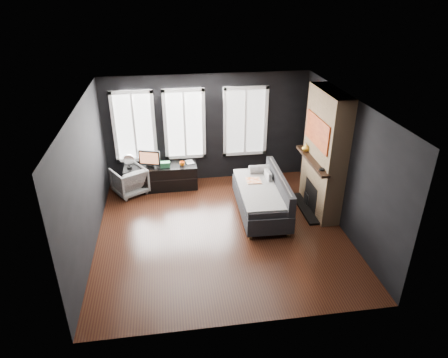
{
  "coord_description": "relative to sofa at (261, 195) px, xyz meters",
  "views": [
    {
      "loc": [
        -0.94,
        -6.8,
        4.67
      ],
      "look_at": [
        0.1,
        0.3,
        1.05
      ],
      "focal_mm": 32.0,
      "sensor_mm": 36.0,
      "label": 1
    }
  ],
  "objects": [
    {
      "name": "armchair",
      "position": [
        -2.91,
        1.35,
        -0.09
      ],
      "size": [
        0.95,
        0.93,
        0.73
      ],
      "primitive_type": "imported",
      "rotation": [
        0.0,
        0.0,
        -2.61
      ],
      "color": "silver",
      "rests_on": "floor"
    },
    {
      "name": "wall_back",
      "position": [
        -0.96,
        1.9,
        0.9
      ],
      "size": [
        5.0,
        0.02,
        2.7
      ],
      "primitive_type": "cube",
      "color": "black",
      "rests_on": "ground"
    },
    {
      "name": "book",
      "position": [
        -1.52,
        1.59,
        0.27
      ],
      "size": [
        0.18,
        0.06,
        0.25
      ],
      "primitive_type": "imported",
      "rotation": [
        0.0,
        0.0,
        0.2
      ],
      "color": "tan",
      "rests_on": "media_console"
    },
    {
      "name": "ceiling",
      "position": [
        -0.96,
        -0.6,
        2.25
      ],
      "size": [
        5.0,
        5.0,
        0.0
      ],
      "primitive_type": "plane",
      "color": "white",
      "rests_on": "ground"
    },
    {
      "name": "floor",
      "position": [
        -0.96,
        -0.6,
        -0.45
      ],
      "size": [
        5.0,
        5.0,
        0.0
      ],
      "primitive_type": "plane",
      "color": "black",
      "rests_on": "ground"
    },
    {
      "name": "desk_fan",
      "position": [
        -2.88,
        1.5,
        0.33
      ],
      "size": [
        0.29,
        0.29,
        0.36
      ],
      "primitive_type": null,
      "rotation": [
        0.0,
        0.0,
        0.14
      ],
      "color": "#969696",
      "rests_on": "media_console"
    },
    {
      "name": "sofa",
      "position": [
        0.0,
        0.0,
        0.0
      ],
      "size": [
        1.11,
        2.14,
        0.91
      ],
      "primitive_type": null,
      "rotation": [
        0.0,
        0.0,
        -0.03
      ],
      "color": "black",
      "rests_on": "floor"
    },
    {
      "name": "media_console",
      "position": [
        -2.16,
        1.5,
        -0.15
      ],
      "size": [
        1.75,
        0.56,
        0.6
      ],
      "primitive_type": null,
      "rotation": [
        0.0,
        0.0,
        0.01
      ],
      "color": "black",
      "rests_on": "floor"
    },
    {
      "name": "mantel_vase",
      "position": [
        1.09,
        0.45,
        0.86
      ],
      "size": [
        0.21,
        0.22,
        0.18
      ],
      "primitive_type": "imported",
      "rotation": [
        0.0,
        0.0,
        0.24
      ],
      "color": "gold",
      "rests_on": "fireplace"
    },
    {
      "name": "mug",
      "position": [
        -1.63,
        1.44,
        0.21
      ],
      "size": [
        0.15,
        0.13,
        0.13
      ],
      "primitive_type": "imported",
      "rotation": [
        0.0,
        0.0,
        0.22
      ],
      "color": "orange",
      "rests_on": "media_console"
    },
    {
      "name": "wall_right",
      "position": [
        1.54,
        -0.6,
        0.9
      ],
      "size": [
        0.02,
        5.0,
        2.7
      ],
      "primitive_type": "cube",
      "color": "black",
      "rests_on": "ground"
    },
    {
      "name": "monitor",
      "position": [
        -2.4,
        1.49,
        0.38
      ],
      "size": [
        0.54,
        0.28,
        0.47
      ],
      "primitive_type": null,
      "rotation": [
        0.0,
        0.0,
        -0.32
      ],
      "color": "black",
      "rests_on": "media_console"
    },
    {
      "name": "fireplace",
      "position": [
        1.34,
        0.0,
        0.9
      ],
      "size": [
        0.7,
        1.62,
        2.7
      ],
      "primitive_type": null,
      "color": "#93724C",
      "rests_on": "floor"
    },
    {
      "name": "stripe_pillow",
      "position": [
        0.24,
        0.39,
        0.2
      ],
      "size": [
        0.1,
        0.34,
        0.33
      ],
      "primitive_type": "cube",
      "rotation": [
        0.0,
        0.0,
        0.07
      ],
      "color": "gray",
      "rests_on": "sofa"
    },
    {
      "name": "windows",
      "position": [
        -1.41,
        1.86,
        1.93
      ],
      "size": [
        4.0,
        0.16,
        1.76
      ],
      "primitive_type": null,
      "color": "white",
      "rests_on": "wall_back"
    },
    {
      "name": "storage_box",
      "position": [
        -2.03,
        1.43,
        0.21
      ],
      "size": [
        0.23,
        0.15,
        0.12
      ],
      "primitive_type": "cube",
      "rotation": [
        0.0,
        0.0,
        0.0
      ],
      "color": "#296C3F",
      "rests_on": "media_console"
    },
    {
      "name": "mantel_clock",
      "position": [
        1.09,
        -0.55,
        0.79
      ],
      "size": [
        0.14,
        0.14,
        0.04
      ],
      "primitive_type": "cylinder",
      "rotation": [
        0.0,
        0.0,
        -0.35
      ],
      "color": "black",
      "rests_on": "fireplace"
    },
    {
      "name": "wall_left",
      "position": [
        -3.46,
        -0.6,
        0.9
      ],
      "size": [
        0.02,
        5.0,
        2.7
      ],
      "primitive_type": "cube",
      "color": "black",
      "rests_on": "ground"
    }
  ]
}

